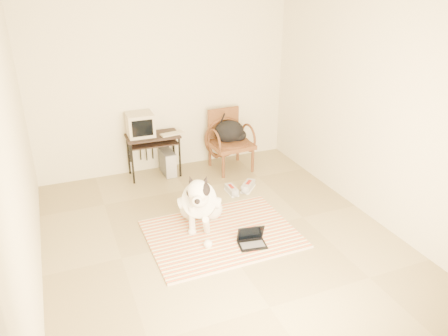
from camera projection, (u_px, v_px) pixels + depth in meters
floor at (219, 236)px, 5.27m from camera, size 4.50×4.50×0.00m
wall_back at (164, 85)px, 6.61m from camera, size 4.50×0.00×4.50m
wall_front at (346, 239)px, 2.81m from camera, size 4.50×0.00×4.50m
wall_left at (17, 158)px, 4.02m from camera, size 0.00×4.50×4.50m
wall_right at (369, 110)px, 5.40m from camera, size 0.00×4.50×4.50m
rug at (222, 234)px, 5.30m from camera, size 1.77×1.36×0.02m
dog at (200, 202)px, 5.36m from camera, size 0.62×1.12×0.82m
laptop at (252, 240)px, 5.06m from camera, size 0.35×0.28×0.22m
computer_desk at (153, 141)px, 6.61m from camera, size 0.81×0.46×0.66m
crt_monitor at (140, 125)px, 6.50m from camera, size 0.39×0.38×0.35m
desk_keyboard at (172, 134)px, 6.61m from camera, size 0.37×0.19×0.02m
pc_tower at (168, 162)px, 6.82m from camera, size 0.18×0.41×0.38m
rattan_chair at (229, 140)px, 6.92m from camera, size 0.65×0.63×0.94m
backpack at (231, 132)px, 6.89m from camera, size 0.52×0.40×0.36m
sneaker_left at (232, 190)px, 6.27m from camera, size 0.12×0.29×0.10m
sneaker_right at (248, 186)px, 6.38m from camera, size 0.31×0.31×0.11m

